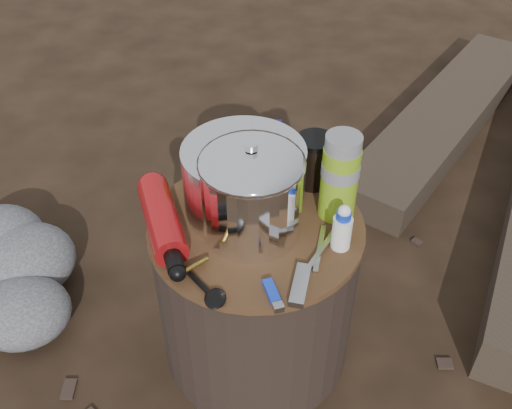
# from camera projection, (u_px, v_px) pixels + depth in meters

# --- Properties ---
(ground) EXTENTS (60.00, 60.00, 0.00)m
(ground) POSITION_uv_depth(u_px,v_px,m) (256.00, 344.00, 1.53)
(ground) COLOR black
(ground) RESTS_ON ground
(stump) EXTENTS (0.46, 0.46, 0.42)m
(stump) POSITION_uv_depth(u_px,v_px,m) (256.00, 290.00, 1.39)
(stump) COLOR black
(stump) RESTS_ON ground
(log_small) EXTENTS (0.91, 1.26, 0.11)m
(log_small) POSITION_uv_depth(u_px,v_px,m) (446.00, 116.00, 2.25)
(log_small) COLOR #342A20
(log_small) RESTS_ON ground
(foil_windscreen) EXTENTS (0.26, 0.26, 0.16)m
(foil_windscreen) POSITION_uv_depth(u_px,v_px,m) (244.00, 180.00, 1.24)
(foil_windscreen) COLOR white
(foil_windscreen) RESTS_ON stump
(camping_pot) EXTENTS (0.21, 0.21, 0.21)m
(camping_pot) POSITION_uv_depth(u_px,v_px,m) (252.00, 191.00, 1.17)
(camping_pot) COLOR white
(camping_pot) RESTS_ON stump
(fuel_bottle) EXTENTS (0.17, 0.29, 0.07)m
(fuel_bottle) POSITION_uv_depth(u_px,v_px,m) (162.00, 219.00, 1.21)
(fuel_bottle) COLOR #AC1316
(fuel_bottle) RESTS_ON stump
(thermos) EXTENTS (0.08, 0.08, 0.20)m
(thermos) POSITION_uv_depth(u_px,v_px,m) (340.00, 177.00, 1.22)
(thermos) COLOR #7EAD1B
(thermos) RESTS_ON stump
(travel_mug) EXTENTS (0.08, 0.08, 0.12)m
(travel_mug) POSITION_uv_depth(u_px,v_px,m) (314.00, 161.00, 1.32)
(travel_mug) COLOR black
(travel_mug) RESTS_ON stump
(stuff_sack) EXTENTS (0.15, 0.12, 0.10)m
(stuff_sack) POSITION_uv_depth(u_px,v_px,m) (218.00, 157.00, 1.35)
(stuff_sack) COLOR #E9BD02
(stuff_sack) RESTS_ON stump
(food_pouch) EXTENTS (0.11, 0.04, 0.13)m
(food_pouch) POSITION_uv_depth(u_px,v_px,m) (258.00, 146.00, 1.36)
(food_pouch) COLOR #141155
(food_pouch) RESTS_ON stump
(lighter) EXTENTS (0.04, 0.08, 0.01)m
(lighter) POSITION_uv_depth(u_px,v_px,m) (272.00, 292.00, 1.10)
(lighter) COLOR #1537C9
(lighter) RESTS_ON stump
(multitool) EXTENTS (0.04, 0.11, 0.01)m
(multitool) POSITION_uv_depth(u_px,v_px,m) (300.00, 285.00, 1.11)
(multitool) COLOR #B9B9BD
(multitool) RESTS_ON stump
(pot_grabber) EXTENTS (0.07, 0.14, 0.01)m
(pot_grabber) POSITION_uv_depth(u_px,v_px,m) (320.00, 247.00, 1.19)
(pot_grabber) COLOR #B9B9BD
(pot_grabber) RESTS_ON stump
(spork) EXTENTS (0.13, 0.14, 0.01)m
(spork) POSITION_uv_depth(u_px,v_px,m) (192.00, 275.00, 1.13)
(spork) COLOR black
(spork) RESTS_ON stump
(squeeze_bottle) EXTENTS (0.04, 0.04, 0.09)m
(squeeze_bottle) POSITION_uv_depth(u_px,v_px,m) (342.00, 229.00, 1.17)
(squeeze_bottle) COLOR white
(squeeze_bottle) RESTS_ON stump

